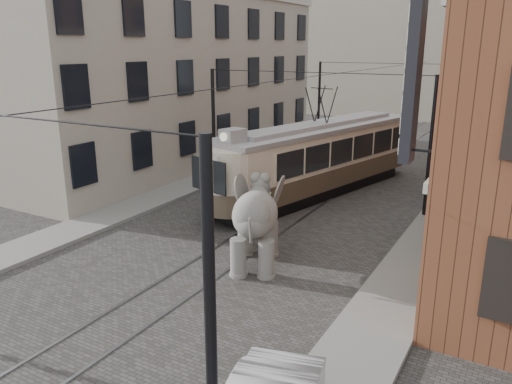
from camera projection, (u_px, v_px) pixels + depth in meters
The scene contains 9 objects.
ground at pixel (249, 241), 19.03m from camera, with size 120.00×120.00×0.00m, color #423F3D.
tram_rails at pixel (249, 240), 19.03m from camera, with size 1.54×80.00×0.02m, color slate, non-canonical shape.
sidewalk_right at pixel (410, 273), 16.17m from camera, with size 2.00×60.00×0.15m, color slate.
sidewalk_left at pixel (121, 212), 22.08m from camera, with size 2.00×60.00×0.15m, color slate.
stucco_building at pixel (177, 81), 31.19m from camera, with size 7.00×24.00×10.00m, color gray.
distant_block at pixel (449, 47), 50.50m from camera, with size 28.00×10.00×14.00m, color gray.
catenary at pixel (301, 141), 22.46m from camera, with size 11.00×30.20×6.00m, color black, non-canonical shape.
tram at pixel (320, 142), 24.43m from camera, with size 2.71×13.14×5.22m, color beige, non-canonical shape.
elephant at pixel (255, 226), 16.54m from camera, with size 2.51×4.55×2.79m, color slate, non-canonical shape.
Camera 1 is at (8.98, -15.32, 7.09)m, focal length 35.27 mm.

